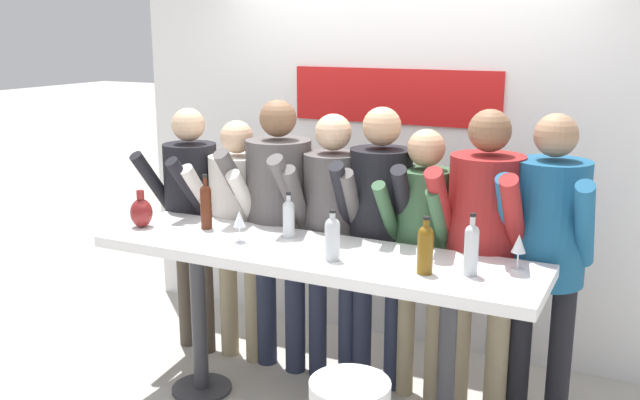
# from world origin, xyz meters

# --- Properties ---
(back_wall) EXTENTS (4.02, 0.12, 2.50)m
(back_wall) POSITION_xyz_m (-0.00, 1.30, 1.25)
(back_wall) COLOR white
(back_wall) RESTS_ON ground_plane
(tasting_table) EXTENTS (2.42, 0.64, 1.00)m
(tasting_table) POSITION_xyz_m (0.00, 0.00, 0.85)
(tasting_table) COLOR white
(tasting_table) RESTS_ON ground_plane
(person_far_left) EXTENTS (0.47, 0.57, 1.64)m
(person_far_left) POSITION_xyz_m (-1.13, 0.47, 1.02)
(person_far_left) COLOR #473D33
(person_far_left) RESTS_ON ground_plane
(person_left) EXTENTS (0.45, 0.53, 1.58)m
(person_left) POSITION_xyz_m (-0.78, 0.49, 0.97)
(person_left) COLOR gray
(person_left) RESTS_ON ground_plane
(person_center_left) EXTENTS (0.51, 0.59, 1.72)m
(person_center_left) POSITION_xyz_m (-0.48, 0.48, 1.06)
(person_center_left) COLOR #23283D
(person_center_left) RESTS_ON ground_plane
(person_center) EXTENTS (0.46, 0.56, 1.66)m
(person_center) POSITION_xyz_m (-0.12, 0.51, 1.03)
(person_center) COLOR #23283D
(person_center) RESTS_ON ground_plane
(person_center_right) EXTENTS (0.47, 0.58, 1.71)m
(person_center_right) POSITION_xyz_m (0.17, 0.53, 1.06)
(person_center_right) COLOR #23283D
(person_center_right) RESTS_ON ground_plane
(person_right) EXTENTS (0.39, 0.50, 1.60)m
(person_right) POSITION_xyz_m (0.45, 0.50, 1.00)
(person_right) COLOR gray
(person_right) RESTS_ON ground_plane
(person_far_right) EXTENTS (0.49, 0.57, 1.73)m
(person_far_right) POSITION_xyz_m (0.79, 0.47, 1.07)
(person_far_right) COLOR gray
(person_far_right) RESTS_ON ground_plane
(person_rightmost) EXTENTS (0.47, 0.56, 1.72)m
(person_rightmost) POSITION_xyz_m (1.12, 0.52, 1.06)
(person_rightmost) COLOR black
(person_rightmost) RESTS_ON ground_plane
(wine_bottle_0) EXTENTS (0.07, 0.07, 0.26)m
(wine_bottle_0) POSITION_xyz_m (-0.22, 0.14, 1.12)
(wine_bottle_0) COLOR #B7BCC1
(wine_bottle_0) RESTS_ON tasting_table
(wine_bottle_1) EXTENTS (0.08, 0.08, 0.28)m
(wine_bottle_1) POSITION_xyz_m (0.65, -0.09, 1.13)
(wine_bottle_1) COLOR brown
(wine_bottle_1) RESTS_ON tasting_table
(wine_bottle_2) EXTENTS (0.08, 0.08, 0.26)m
(wine_bottle_2) POSITION_xyz_m (0.17, -0.11, 1.12)
(wine_bottle_2) COLOR #B7BCC1
(wine_bottle_2) RESTS_ON tasting_table
(wine_bottle_3) EXTENTS (0.07, 0.07, 0.30)m
(wine_bottle_3) POSITION_xyz_m (0.85, -0.02, 1.13)
(wine_bottle_3) COLOR #B7BCC1
(wine_bottle_3) RESTS_ON tasting_table
(wine_bottle_4) EXTENTS (0.07, 0.07, 0.32)m
(wine_bottle_4) POSITION_xyz_m (-0.74, 0.10, 1.14)
(wine_bottle_4) COLOR #4C1E0F
(wine_bottle_4) RESTS_ON tasting_table
(wine_glass_0) EXTENTS (0.07, 0.07, 0.18)m
(wine_glass_0) POSITION_xyz_m (-0.42, -0.05, 1.12)
(wine_glass_0) COLOR silver
(wine_glass_0) RESTS_ON tasting_table
(wine_glass_1) EXTENTS (0.07, 0.07, 0.18)m
(wine_glass_1) POSITION_xyz_m (1.04, 0.16, 1.12)
(wine_glass_1) COLOR silver
(wine_glass_1) RESTS_ON tasting_table
(decorative_vase) EXTENTS (0.13, 0.13, 0.22)m
(decorative_vase) POSITION_xyz_m (-1.10, -0.05, 1.08)
(decorative_vase) COLOR maroon
(decorative_vase) RESTS_ON tasting_table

